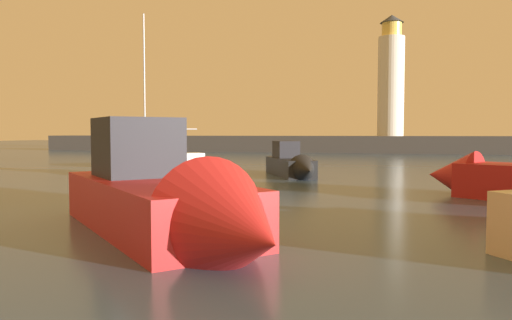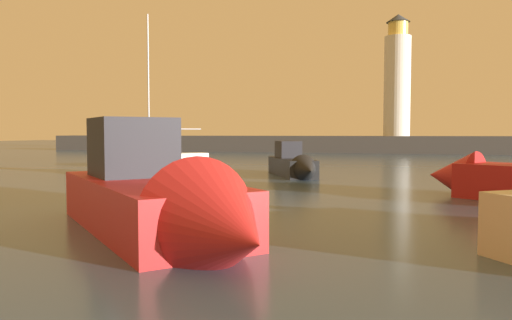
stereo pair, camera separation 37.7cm
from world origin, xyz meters
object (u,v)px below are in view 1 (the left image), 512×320
motorboat_0 (173,203)px  motorboat_1 (293,165)px  lighthouse (391,79)px  motorboat_2 (133,164)px  sailboat_moored (155,158)px  mooring_buoy (192,184)px

motorboat_0 → motorboat_1: 16.59m
lighthouse → motorboat_2: lighthouse is taller
sailboat_moored → motorboat_1: bearing=-29.2°
motorboat_0 → motorboat_2: (-9.16, 14.80, -0.18)m
motorboat_2 → sailboat_moored: (-2.69, 8.24, -0.14)m
motorboat_0 → motorboat_1: bearing=91.0°
motorboat_2 → sailboat_moored: sailboat_moored is taller
lighthouse → motorboat_1: 35.67m
motorboat_0 → mooring_buoy: (-2.43, 7.10, -0.34)m
motorboat_1 → mooring_buoy: bearing=-102.6°
motorboat_2 → mooring_buoy: bearing=-48.8°
lighthouse → motorboat_1: size_ratio=2.28×
lighthouse → motorboat_1: (-5.59, -34.26, -8.20)m
lighthouse → motorboat_1: lighthouse is taller
lighthouse → mooring_buoy: size_ratio=14.32×
motorboat_2 → mooring_buoy: motorboat_2 is taller
sailboat_moored → lighthouse: bearing=58.4°
motorboat_2 → motorboat_1: bearing=11.4°
lighthouse → sailboat_moored: lighthouse is taller
motorboat_2 → sailboat_moored: size_ratio=0.50×
motorboat_2 → mooring_buoy: 10.23m
motorboat_2 → sailboat_moored: bearing=108.1°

